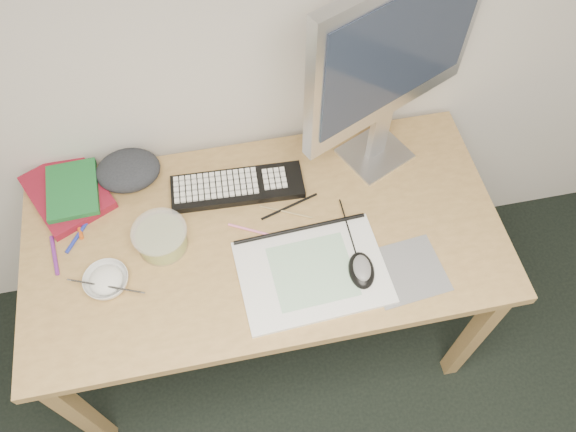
# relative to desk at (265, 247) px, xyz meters

# --- Properties ---
(desk) EXTENTS (1.40, 0.70, 0.75)m
(desk) POSITION_rel_desk_xyz_m (0.00, 0.00, 0.00)
(desk) COLOR tan
(desk) RESTS_ON ground
(mousepad) EXTENTS (0.22, 0.21, 0.00)m
(mousepad) POSITION_rel_desk_xyz_m (0.37, -0.20, 0.08)
(mousepad) COLOR slate
(mousepad) RESTS_ON desk
(sketchpad) EXTENTS (0.42, 0.31, 0.01)m
(sketchpad) POSITION_rel_desk_xyz_m (0.11, -0.15, 0.09)
(sketchpad) COLOR white
(sketchpad) RESTS_ON desk
(keyboard) EXTENTS (0.41, 0.15, 0.02)m
(keyboard) POSITION_rel_desk_xyz_m (-0.05, 0.17, 0.09)
(keyboard) COLOR black
(keyboard) RESTS_ON desk
(monitor) EXTENTS (0.53, 0.27, 0.66)m
(monitor) POSITION_rel_desk_xyz_m (0.40, 0.22, 0.49)
(monitor) COLOR silver
(monitor) RESTS_ON desk
(mouse) EXTENTS (0.08, 0.12, 0.04)m
(mouse) POSITION_rel_desk_xyz_m (0.24, -0.18, 0.11)
(mouse) COLOR black
(mouse) RESTS_ON sketchpad
(rice_bowl) EXTENTS (0.13, 0.13, 0.04)m
(rice_bowl) POSITION_rel_desk_xyz_m (-0.45, -0.08, 0.10)
(rice_bowl) COLOR white
(rice_bowl) RESTS_ON desk
(chopsticks) EXTENTS (0.20, 0.09, 0.02)m
(chopsticks) POSITION_rel_desk_xyz_m (-0.45, -0.10, 0.12)
(chopsticks) COLOR silver
(chopsticks) RESTS_ON rice_bowl
(fruit_tub) EXTENTS (0.20, 0.20, 0.08)m
(fruit_tub) POSITION_rel_desk_xyz_m (-0.29, 0.02, 0.12)
(fruit_tub) COLOR #E9E552
(fruit_tub) RESTS_ON desk
(book_red) EXTENTS (0.30, 0.33, 0.03)m
(book_red) POSITION_rel_desk_xyz_m (-0.56, 0.25, 0.10)
(book_red) COLOR maroon
(book_red) RESTS_ON desk
(book_green) EXTENTS (0.16, 0.21, 0.02)m
(book_green) POSITION_rel_desk_xyz_m (-0.54, 0.24, 0.12)
(book_green) COLOR #1A6A2E
(book_green) RESTS_ON book_red
(cloth_lump) EXTENTS (0.20, 0.18, 0.07)m
(cloth_lump) POSITION_rel_desk_xyz_m (-0.37, 0.28, 0.12)
(cloth_lump) COLOR #282C30
(cloth_lump) RESTS_ON desk
(pencil_pink) EXTENTS (0.18, 0.10, 0.01)m
(pencil_pink) POSITION_rel_desk_xyz_m (-0.01, 0.00, 0.09)
(pencil_pink) COLOR pink
(pencil_pink) RESTS_ON desk
(pencil_tan) EXTENTS (0.15, 0.08, 0.01)m
(pencil_tan) POSITION_rel_desk_xyz_m (0.08, 0.06, 0.09)
(pencil_tan) COLOR tan
(pencil_tan) RESTS_ON desk
(pencil_black) EXTENTS (0.18, 0.06, 0.01)m
(pencil_black) POSITION_rel_desk_xyz_m (0.09, 0.08, 0.09)
(pencil_black) COLOR black
(pencil_black) RESTS_ON desk
(marker_blue) EXTENTS (0.07, 0.11, 0.01)m
(marker_blue) POSITION_rel_desk_xyz_m (-0.54, 0.10, 0.09)
(marker_blue) COLOR #1F2EAA
(marker_blue) RESTS_ON desk
(marker_orange) EXTENTS (0.04, 0.13, 0.01)m
(marker_orange) POSITION_rel_desk_xyz_m (-0.54, 0.15, 0.09)
(marker_orange) COLOR #D95819
(marker_orange) RESTS_ON desk
(marker_purple) EXTENTS (0.03, 0.13, 0.01)m
(marker_purple) POSITION_rel_desk_xyz_m (-0.60, 0.04, 0.09)
(marker_purple) COLOR #6F268D
(marker_purple) RESTS_ON desk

